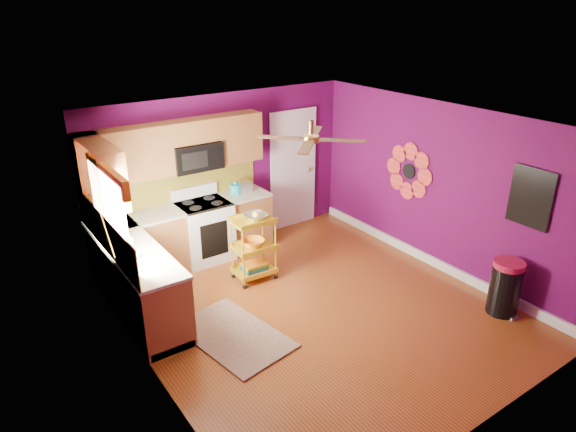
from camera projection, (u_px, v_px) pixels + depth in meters
ground at (317, 309)px, 6.85m from camera, size 5.00×5.00×0.00m
room_envelope at (322, 194)px, 6.22m from camera, size 4.54×5.04×2.52m
lower_cabinets at (166, 255)px, 7.34m from camera, size 2.81×2.31×0.94m
electric_range at (205, 230)px, 8.01m from camera, size 0.76×0.66×1.13m
upper_cabinetry at (153, 156)px, 7.13m from camera, size 2.80×2.30×1.26m
left_window at (108, 199)px, 5.79m from camera, size 0.08×1.35×1.08m
panel_door at (293, 171)px, 9.02m from camera, size 0.95×0.11×2.15m
right_wall_art at (459, 182)px, 7.20m from camera, size 0.04×2.74×1.04m
ceiling_fan at (311, 138)px, 6.10m from camera, size 1.01×1.01×0.26m
shag_rug at (234, 335)px, 6.30m from camera, size 1.12×1.58×0.02m
rolling_cart at (254, 245)px, 7.39m from camera, size 0.60×0.45×1.06m
trash_can at (505, 287)px, 6.64m from camera, size 0.44×0.46×0.75m
teal_kettle at (235, 189)px, 8.17m from camera, size 0.18×0.18×0.21m
toaster at (244, 186)px, 8.25m from camera, size 0.22×0.15×0.18m
soap_bottle_a at (129, 240)px, 6.45m from camera, size 0.08×0.08×0.17m
soap_bottle_b at (123, 234)px, 6.59m from camera, size 0.14×0.14×0.18m
counter_dish at (119, 235)px, 6.69m from camera, size 0.27×0.27×0.07m
counter_cup at (136, 254)px, 6.17m from camera, size 0.11×0.11×0.09m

